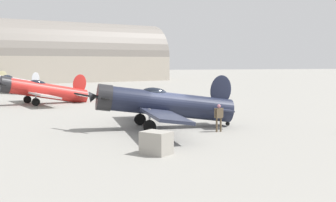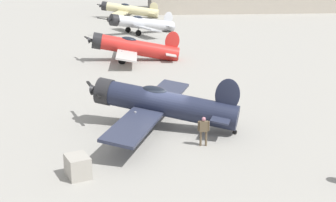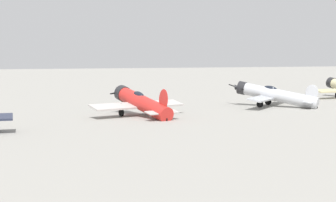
{
  "view_description": "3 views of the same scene",
  "coord_description": "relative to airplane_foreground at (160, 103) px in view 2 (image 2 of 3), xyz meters",
  "views": [
    {
      "loc": [
        -27.47,
        8.09,
        4.4
      ],
      "look_at": [
        0.0,
        0.0,
        1.8
      ],
      "focal_mm": 46.5,
      "sensor_mm": 36.0,
      "label": 1
    },
    {
      "loc": [
        -27.78,
        -6.02,
        10.39
      ],
      "look_at": [
        0.0,
        0.0,
        1.8
      ],
      "focal_mm": 50.98,
      "sensor_mm": 36.0,
      "label": 2
    },
    {
      "loc": [
        4.65,
        -42.43,
        6.23
      ],
      "look_at": [
        21.91,
        6.72,
        1.6
      ],
      "focal_mm": 55.08,
      "sensor_mm": 36.0,
      "label": 3
    }
  ],
  "objects": [
    {
      "name": "ground_plane",
      "position": [
        -0.02,
        -0.51,
        -1.61
      ],
      "size": [
        400.0,
        400.0,
        0.0
      ],
      "primitive_type": "plane",
      "color": "gray"
    },
    {
      "name": "airplane_foreground",
      "position": [
        0.0,
        0.0,
        0.0
      ],
      "size": [
        12.99,
        10.56,
        3.57
      ],
      "rotation": [
        0.0,
        0.0,
        1.52
      ],
      "color": "#1E2338",
      "rests_on": "ground_plane"
    },
    {
      "name": "airplane_mid_apron",
      "position": [
        19.36,
        7.46,
        -0.2
      ],
      "size": [
        10.51,
        10.22,
        3.37
      ],
      "rotation": [
        0.0,
        0.0,
        1.84
      ],
      "color": "red",
      "rests_on": "ground_plane"
    },
    {
      "name": "airplane_far_line",
      "position": [
        37.42,
        11.56,
        -0.16
      ],
      "size": [
        9.85,
        9.92,
        3.18
      ],
      "rotation": [
        0.0,
        0.0,
        2.31
      ],
      "color": "#B7BABF",
      "rests_on": "ground_plane"
    },
    {
      "name": "airplane_outer_stand",
      "position": [
        54.72,
        18.68,
        -0.16
      ],
      "size": [
        12.16,
        11.56,
        2.89
      ],
      "rotation": [
        0.0,
        0.0,
        1.66
      ],
      "color": "beige",
      "rests_on": "ground_plane"
    },
    {
      "name": "ground_crew_mechanic",
      "position": [
        -2.47,
        -3.11,
        -0.55
      ],
      "size": [
        0.33,
        0.66,
        1.74
      ],
      "rotation": [
        0.0,
        0.0,
        0.22
      ],
      "color": "brown",
      "rests_on": "ground_plane"
    },
    {
      "name": "equipment_crate",
      "position": [
        -7.77,
        2.35,
        -1.06
      ],
      "size": [
        1.68,
        1.65,
        1.09
      ],
      "rotation": [
        0.0,
        0.0,
        5.4
      ],
      "color": "#9E998E",
      "rests_on": "ground_plane"
    }
  ]
}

